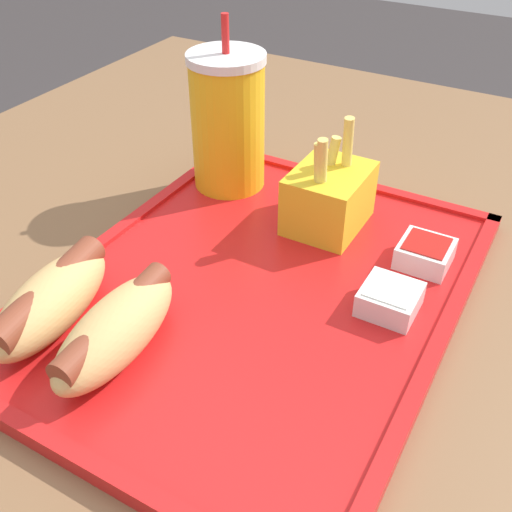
{
  "coord_description": "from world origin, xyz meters",
  "views": [
    {
      "loc": [
        -0.35,
        -0.16,
        1.09
      ],
      "look_at": [
        -0.02,
        0.03,
        0.81
      ],
      "focal_mm": 42.0,
      "sensor_mm": 36.0,
      "label": 1
    }
  ],
  "objects": [
    {
      "name": "hot_dog_near",
      "position": [
        -0.13,
        0.08,
        0.8
      ],
      "size": [
        0.13,
        0.06,
        0.04
      ],
      "color": "tan",
      "rests_on": "food_tray"
    },
    {
      "name": "soda_cup",
      "position": [
        0.11,
        0.14,
        0.85
      ],
      "size": [
        0.07,
        0.07,
        0.17
      ],
      "color": "gold",
      "rests_on": "food_tray"
    },
    {
      "name": "hot_dog_far",
      "position": [
        -0.13,
        0.14,
        0.8
      ],
      "size": [
        0.13,
        0.07,
        0.04
      ],
      "color": "tan",
      "rests_on": "food_tray"
    },
    {
      "name": "sauce_cup_mayo",
      "position": [
        0.01,
        -0.07,
        0.79
      ],
      "size": [
        0.04,
        0.04,
        0.02
      ],
      "color": "silver",
      "rests_on": "food_tray"
    },
    {
      "name": "fries_carton",
      "position": [
        0.09,
        0.02,
        0.81
      ],
      "size": [
        0.08,
        0.06,
        0.1
      ],
      "color": "gold",
      "rests_on": "food_tray"
    },
    {
      "name": "food_tray",
      "position": [
        -0.02,
        0.03,
        0.77
      ],
      "size": [
        0.4,
        0.31,
        0.01
      ],
      "color": "red",
      "rests_on": "dining_table"
    },
    {
      "name": "sauce_cup_ketchup",
      "position": [
        0.08,
        -0.08,
        0.79
      ],
      "size": [
        0.04,
        0.04,
        0.02
      ],
      "color": "silver",
      "rests_on": "food_tray"
    }
  ]
}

